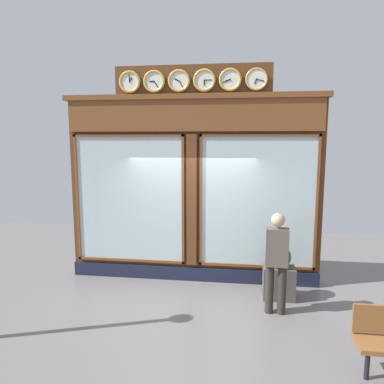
{
  "coord_description": "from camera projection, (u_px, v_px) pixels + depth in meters",
  "views": [
    {
      "loc": [
        -0.95,
        6.94,
        2.86
      ],
      "look_at": [
        0.0,
        0.0,
        1.82
      ],
      "focal_mm": 33.56,
      "sensor_mm": 36.0,
      "label": 1
    }
  ],
  "objects": [
    {
      "name": "planter_shrub",
      "position": [
        280.0,
        256.0,
        6.39
      ],
      "size": [
        0.4,
        0.4,
        0.4
      ],
      "primitive_type": "sphere",
      "color": "#285623",
      "rests_on": "planter_box"
    },
    {
      "name": "pedestrian",
      "position": [
        277.0,
        259.0,
        5.83
      ],
      "size": [
        0.37,
        0.24,
        1.69
      ],
      "color": "#312A24",
      "rests_on": "ground_plane"
    },
    {
      "name": "ground_plane",
      "position": [
        163.0,
        364.0,
        4.6
      ],
      "size": [
        14.0,
        14.0,
        0.0
      ],
      "primitive_type": "plane",
      "color": "slate"
    },
    {
      "name": "planter_box",
      "position": [
        279.0,
        283.0,
        6.46
      ],
      "size": [
        0.56,
        0.36,
        0.59
      ],
      "primitive_type": "cube",
      "color": "#4C4742",
      "rests_on": "ground_plane"
    },
    {
      "name": "shop_facade",
      "position": [
        193.0,
        187.0,
        7.19
      ],
      "size": [
        5.11,
        0.42,
        4.25
      ],
      "color": "#5B3319",
      "rests_on": "ground_plane"
    }
  ]
}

